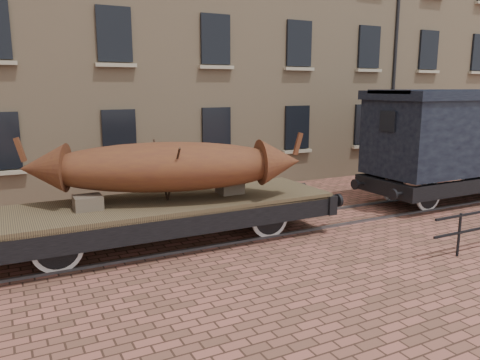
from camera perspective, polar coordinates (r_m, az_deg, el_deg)
name	(u,v)px	position (r m, az deg, el deg)	size (l,w,h in m)	color
ground	(259,229)	(12.65, 2.38, -6.05)	(90.00, 90.00, 0.00)	brown
warehouse_cream	(210,15)	(22.60, -3.71, 19.47)	(40.00, 10.19, 14.00)	tan
rail_track	(259,228)	(12.64, 2.38, -5.92)	(30.00, 1.52, 0.06)	#59595E
flatcar_wagon	(164,210)	(11.38, -9.21, -3.58)	(9.28, 2.52, 1.40)	brown
iron_boat	(167,166)	(11.19, -8.95, 1.64)	(6.57, 3.46, 1.59)	brown
goods_van	(457,132)	(17.14, 24.90, 5.37)	(7.13, 2.60, 3.69)	black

